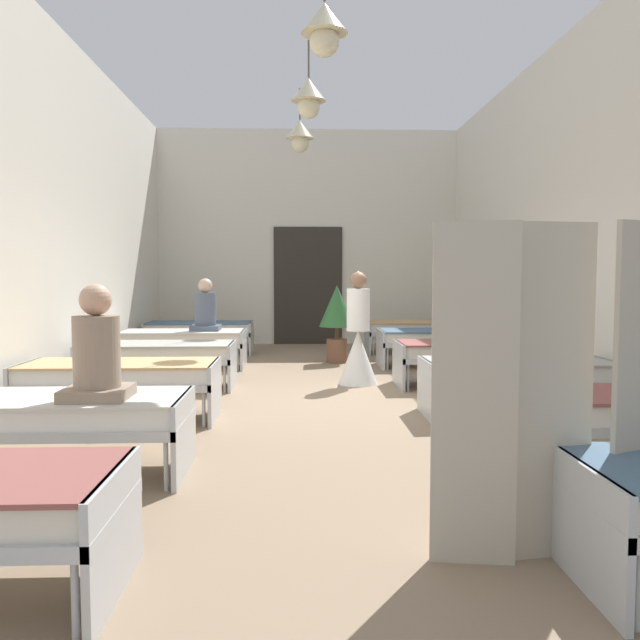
# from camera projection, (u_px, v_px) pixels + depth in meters

# --- Properties ---
(ground_plane) EXTENTS (6.68, 12.69, 0.10)m
(ground_plane) POSITION_uv_depth(u_px,v_px,m) (318.00, 405.00, 7.38)
(ground_plane) COLOR #8C755B
(room_shell) EXTENTS (6.48, 12.29, 4.37)m
(room_shell) POSITION_uv_depth(u_px,v_px,m) (315.00, 217.00, 8.54)
(room_shell) COLOR silver
(room_shell) RESTS_ON ground
(bed_left_row_1) EXTENTS (1.90, 0.84, 0.57)m
(bed_left_row_1) POSITION_uv_depth(u_px,v_px,m) (52.00, 415.00, 4.61)
(bed_left_row_1) COLOR #B7BCC1
(bed_left_row_1) RESTS_ON ground
(bed_right_row_1) EXTENTS (1.90, 0.84, 0.57)m
(bed_right_row_1) POSITION_uv_depth(u_px,v_px,m) (601.00, 411.00, 4.76)
(bed_right_row_1) COLOR #B7BCC1
(bed_right_row_1) RESTS_ON ground
(bed_left_row_2) EXTENTS (1.90, 0.84, 0.57)m
(bed_left_row_2) POSITION_uv_depth(u_px,v_px,m) (120.00, 376.00, 6.39)
(bed_left_row_2) COLOR #B7BCC1
(bed_left_row_2) RESTS_ON ground
(bed_right_row_2) EXTENTS (1.90, 0.84, 0.57)m
(bed_right_row_2) POSITION_uv_depth(u_px,v_px,m) (518.00, 374.00, 6.54)
(bed_right_row_2) COLOR #B7BCC1
(bed_right_row_2) RESTS_ON ground
(bed_left_row_3) EXTENTS (1.90, 0.84, 0.57)m
(bed_left_row_3) POSITION_uv_depth(u_px,v_px,m) (158.00, 354.00, 8.16)
(bed_left_row_3) COLOR #B7BCC1
(bed_left_row_3) RESTS_ON ground
(bed_right_row_3) EXTENTS (1.90, 0.84, 0.57)m
(bed_right_row_3) POSITION_uv_depth(u_px,v_px,m) (471.00, 352.00, 8.31)
(bed_right_row_3) COLOR #B7BCC1
(bed_right_row_3) RESTS_ON ground
(bed_left_row_4) EXTENTS (1.90, 0.84, 0.57)m
(bed_left_row_4) POSITION_uv_depth(u_px,v_px,m) (183.00, 339.00, 9.94)
(bed_left_row_4) COLOR #B7BCC1
(bed_left_row_4) RESTS_ON ground
(bed_right_row_4) EXTENTS (1.90, 0.84, 0.57)m
(bed_right_row_4) POSITION_uv_depth(u_px,v_px,m) (440.00, 338.00, 10.09)
(bed_right_row_4) COLOR #B7BCC1
(bed_right_row_4) RESTS_ON ground
(bed_left_row_5) EXTENTS (1.90, 0.84, 0.57)m
(bed_left_row_5) POSITION_uv_depth(u_px,v_px,m) (200.00, 329.00, 11.71)
(bed_left_row_5) COLOR #B7BCC1
(bed_left_row_5) RESTS_ON ground
(bed_right_row_5) EXTENTS (1.90, 0.84, 0.57)m
(bed_right_row_5) POSITION_uv_depth(u_px,v_px,m) (418.00, 329.00, 11.86)
(bed_right_row_5) COLOR #B7BCC1
(bed_right_row_5) RESTS_ON ground
(nurse_near_aisle) EXTENTS (0.52, 0.52, 1.49)m
(nurse_near_aisle) POSITION_uv_depth(u_px,v_px,m) (358.00, 344.00, 8.47)
(nurse_near_aisle) COLOR white
(nurse_near_aisle) RESTS_ON ground
(patient_seated_primary) EXTENTS (0.44, 0.44, 0.80)m
(patient_seated_primary) POSITION_uv_depth(u_px,v_px,m) (206.00, 311.00, 9.95)
(patient_seated_primary) COLOR #515B70
(patient_seated_primary) RESTS_ON bed_left_row_4
(patient_seated_secondary) EXTENTS (0.44, 0.44, 0.80)m
(patient_seated_secondary) POSITION_uv_depth(u_px,v_px,m) (97.00, 357.00, 4.50)
(patient_seated_secondary) COLOR gray
(patient_seated_secondary) RESTS_ON bed_left_row_1
(potted_plant) EXTENTS (0.58, 0.58, 1.26)m
(potted_plant) POSITION_uv_depth(u_px,v_px,m) (337.00, 313.00, 10.49)
(potted_plant) COLOR brown
(potted_plant) RESTS_ON ground
(privacy_screen) EXTENTS (1.24, 0.22, 1.70)m
(privacy_screen) POSITION_uv_depth(u_px,v_px,m) (557.00, 393.00, 3.22)
(privacy_screen) COLOR #BCB29E
(privacy_screen) RESTS_ON ground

